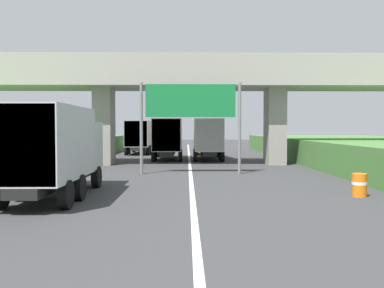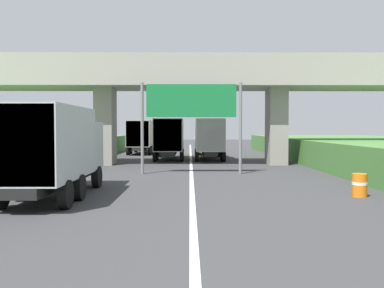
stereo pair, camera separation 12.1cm
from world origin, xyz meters
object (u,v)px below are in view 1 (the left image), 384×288
truck_silver (55,147)px  truck_green (208,137)px  construction_barrel_2 (359,185)px  truck_black (140,135)px  car_white (146,143)px  car_orange (206,146)px  truck_yellow (168,137)px  overhead_highway_sign (191,107)px

truck_silver → truck_green: size_ratio=1.00×
truck_silver → construction_barrel_2: truck_silver is taller
truck_silver → truck_black: size_ratio=1.00×
truck_silver → truck_green: same height
car_white → construction_barrel_2: car_white is taller
truck_green → car_orange: 6.78m
truck_yellow → truck_black: bearing=112.2°
overhead_highway_sign → truck_green: (1.55, 11.35, -1.98)m
truck_green → construction_barrel_2: truck_green is taller
car_orange → car_white: 10.97m
truck_silver → truck_yellow: bearing=80.2°
truck_black → construction_barrel_2: truck_black is taller
car_orange → car_white: size_ratio=1.00×
overhead_highway_sign → car_orange: overhead_highway_sign is taller
truck_silver → truck_black: same height
truck_green → overhead_highway_sign: bearing=-97.8°
overhead_highway_sign → truck_silver: size_ratio=0.81×
truck_black → overhead_highway_sign: bearing=-75.3°
truck_yellow → truck_black: same height
car_white → truck_yellow: bearing=-77.5°
truck_yellow → car_white: size_ratio=1.78×
truck_green → truck_black: 10.62m
truck_green → car_white: truck_green is taller
overhead_highway_sign → truck_silver: 10.08m
overhead_highway_sign → car_white: overhead_highway_sign is taller
overhead_highway_sign → truck_green: size_ratio=0.81×
truck_green → construction_barrel_2: (4.93, -19.58, -1.47)m
car_orange → construction_barrel_2: car_orange is taller
car_white → truck_silver: bearing=-90.1°
construction_barrel_2 → truck_yellow: bearing=112.9°
truck_yellow → truck_black: size_ratio=1.00×
car_orange → car_white: same height
car_orange → truck_silver: bearing=-104.7°
car_orange → car_white: bearing=128.9°
truck_yellow → truck_green: size_ratio=1.00×
truck_yellow → car_white: bearing=102.5°
overhead_highway_sign → car_orange: size_ratio=1.43×
truck_silver → construction_barrel_2: size_ratio=8.11×
truck_green → car_orange: bearing=88.6°
truck_black → car_white: truck_black is taller
truck_green → construction_barrel_2: bearing=-75.9°
car_orange → overhead_highway_sign: bearing=-95.4°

